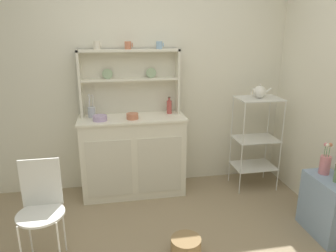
{
  "coord_description": "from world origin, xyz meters",
  "views": [
    {
      "loc": [
        -0.43,
        -1.92,
        1.8
      ],
      "look_at": [
        0.13,
        1.12,
        0.85
      ],
      "focal_mm": 33.62,
      "sensor_mm": 36.0,
      "label": 1
    }
  ],
  "objects_px": {
    "hutch_cabinet": "(133,155)",
    "side_shelf_blue": "(328,207)",
    "hutch_shelf_unit": "(130,77)",
    "floor_basket": "(186,246)",
    "bakers_rack": "(256,134)",
    "flower_vase": "(325,163)",
    "utensil_jar": "(92,112)",
    "wire_chair": "(41,203)",
    "cup_cream_0": "(97,45)",
    "bowl_mixing_large": "(100,118)",
    "porcelain_teapot": "(260,92)",
    "jam_bottle": "(169,107)"
  },
  "relations": [
    {
      "from": "bowl_mixing_large",
      "to": "porcelain_teapot",
      "type": "distance_m",
      "value": 1.75
    },
    {
      "from": "bakers_rack",
      "to": "cup_cream_0",
      "type": "bearing_deg",
      "value": 172.61
    },
    {
      "from": "utensil_jar",
      "to": "flower_vase",
      "type": "bearing_deg",
      "value": -26.87
    },
    {
      "from": "cup_cream_0",
      "to": "hutch_cabinet",
      "type": "bearing_deg",
      "value": -20.56
    },
    {
      "from": "bakers_rack",
      "to": "utensil_jar",
      "type": "bearing_deg",
      "value": 174.35
    },
    {
      "from": "bakers_rack",
      "to": "jam_bottle",
      "type": "distance_m",
      "value": 1.05
    },
    {
      "from": "wire_chair",
      "to": "cup_cream_0",
      "type": "bearing_deg",
      "value": 87.58
    },
    {
      "from": "floor_basket",
      "to": "jam_bottle",
      "type": "bearing_deg",
      "value": 85.91
    },
    {
      "from": "side_shelf_blue",
      "to": "jam_bottle",
      "type": "height_order",
      "value": "jam_bottle"
    },
    {
      "from": "side_shelf_blue",
      "to": "wire_chair",
      "type": "distance_m",
      "value": 2.46
    },
    {
      "from": "bowl_mixing_large",
      "to": "jam_bottle",
      "type": "xyz_separation_m",
      "value": [
        0.76,
        0.16,
        0.05
      ]
    },
    {
      "from": "porcelain_teapot",
      "to": "floor_basket",
      "type": "bearing_deg",
      "value": -135.73
    },
    {
      "from": "flower_vase",
      "to": "hutch_shelf_unit",
      "type": "bearing_deg",
      "value": 145.44
    },
    {
      "from": "hutch_cabinet",
      "to": "jam_bottle",
      "type": "xyz_separation_m",
      "value": [
        0.43,
        0.09,
        0.52
      ]
    },
    {
      "from": "cup_cream_0",
      "to": "porcelain_teapot",
      "type": "relative_size",
      "value": 0.38
    },
    {
      "from": "wire_chair",
      "to": "bakers_rack",
      "type": "bearing_deg",
      "value": 42.18
    },
    {
      "from": "cup_cream_0",
      "to": "bowl_mixing_large",
      "type": "bearing_deg",
      "value": -92.9
    },
    {
      "from": "bowl_mixing_large",
      "to": "flower_vase",
      "type": "bearing_deg",
      "value": -24.39
    },
    {
      "from": "hutch_shelf_unit",
      "to": "floor_basket",
      "type": "height_order",
      "value": "hutch_shelf_unit"
    },
    {
      "from": "hutch_cabinet",
      "to": "bakers_rack",
      "type": "height_order",
      "value": "bakers_rack"
    },
    {
      "from": "hutch_shelf_unit",
      "to": "wire_chair",
      "type": "height_order",
      "value": "hutch_shelf_unit"
    },
    {
      "from": "hutch_shelf_unit",
      "to": "flower_vase",
      "type": "xyz_separation_m",
      "value": [
        1.66,
        -1.14,
        -0.66
      ]
    },
    {
      "from": "cup_cream_0",
      "to": "flower_vase",
      "type": "height_order",
      "value": "cup_cream_0"
    },
    {
      "from": "bakers_rack",
      "to": "cup_cream_0",
      "type": "height_order",
      "value": "cup_cream_0"
    },
    {
      "from": "cup_cream_0",
      "to": "floor_basket",
      "type": "bearing_deg",
      "value": -62.3
    },
    {
      "from": "bakers_rack",
      "to": "porcelain_teapot",
      "type": "relative_size",
      "value": 4.75
    },
    {
      "from": "bakers_rack",
      "to": "jam_bottle",
      "type": "xyz_separation_m",
      "value": [
        -0.98,
        0.19,
        0.32
      ]
    },
    {
      "from": "jam_bottle",
      "to": "bowl_mixing_large",
      "type": "bearing_deg",
      "value": -168.16
    },
    {
      "from": "bakers_rack",
      "to": "porcelain_teapot",
      "type": "xyz_separation_m",
      "value": [
        -0.0,
        -0.0,
        0.49
      ]
    },
    {
      "from": "utensil_jar",
      "to": "porcelain_teapot",
      "type": "distance_m",
      "value": 1.85
    },
    {
      "from": "flower_vase",
      "to": "utensil_jar",
      "type": "bearing_deg",
      "value": 153.13
    },
    {
      "from": "bakers_rack",
      "to": "flower_vase",
      "type": "bearing_deg",
      "value": -73.9
    },
    {
      "from": "hutch_shelf_unit",
      "to": "cup_cream_0",
      "type": "xyz_separation_m",
      "value": [
        -0.33,
        -0.04,
        0.34
      ]
    },
    {
      "from": "bowl_mixing_large",
      "to": "flower_vase",
      "type": "relative_size",
      "value": 0.49
    },
    {
      "from": "hutch_cabinet",
      "to": "side_shelf_blue",
      "type": "relative_size",
      "value": 2.1
    },
    {
      "from": "hutch_shelf_unit",
      "to": "floor_basket",
      "type": "relative_size",
      "value": 4.25
    },
    {
      "from": "side_shelf_blue",
      "to": "utensil_jar",
      "type": "xyz_separation_m",
      "value": [
        -2.08,
        1.18,
        0.68
      ]
    },
    {
      "from": "hutch_cabinet",
      "to": "wire_chair",
      "type": "xyz_separation_m",
      "value": [
        -0.79,
        -0.99,
        0.06
      ]
    },
    {
      "from": "wire_chair",
      "to": "porcelain_teapot",
      "type": "height_order",
      "value": "porcelain_teapot"
    },
    {
      "from": "side_shelf_blue",
      "to": "cup_cream_0",
      "type": "relative_size",
      "value": 6.38
    },
    {
      "from": "floor_basket",
      "to": "utensil_jar",
      "type": "distance_m",
      "value": 1.69
    },
    {
      "from": "bakers_rack",
      "to": "flower_vase",
      "type": "xyz_separation_m",
      "value": [
        0.25,
        -0.87,
        -0.01
      ]
    },
    {
      "from": "hutch_cabinet",
      "to": "bowl_mixing_large",
      "type": "xyz_separation_m",
      "value": [
        -0.34,
        -0.07,
        0.46
      ]
    },
    {
      "from": "porcelain_teapot",
      "to": "flower_vase",
      "type": "bearing_deg",
      "value": -73.82
    },
    {
      "from": "jam_bottle",
      "to": "wire_chair",
      "type": "bearing_deg",
      "value": -138.35
    },
    {
      "from": "bakers_rack",
      "to": "porcelain_teapot",
      "type": "distance_m",
      "value": 0.49
    },
    {
      "from": "cup_cream_0",
      "to": "jam_bottle",
      "type": "xyz_separation_m",
      "value": [
        0.75,
        -0.04,
        -0.67
      ]
    },
    {
      "from": "bakers_rack",
      "to": "wire_chair",
      "type": "xyz_separation_m",
      "value": [
        -2.19,
        -0.89,
        -0.14
      ]
    },
    {
      "from": "hutch_cabinet",
      "to": "flower_vase",
      "type": "relative_size",
      "value": 3.82
    },
    {
      "from": "floor_basket",
      "to": "cup_cream_0",
      "type": "bearing_deg",
      "value": 117.7
    }
  ]
}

